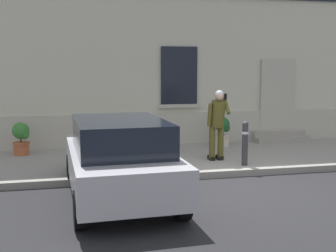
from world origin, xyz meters
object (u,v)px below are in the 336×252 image
at_px(bollard_near_person, 245,142).
at_px(planter_terracotta, 21,138).
at_px(hatchback_car_silver, 119,157).
at_px(planter_cream, 222,131).
at_px(person_on_phone, 217,120).
at_px(planter_charcoal, 127,133).

height_order(bollard_near_person, planter_terracotta, bollard_near_person).
bearing_deg(hatchback_car_silver, bollard_near_person, 25.90).
bearing_deg(planter_terracotta, planter_cream, 0.64).
bearing_deg(person_on_phone, planter_terracotta, 175.92).
bearing_deg(planter_terracotta, bollard_near_person, -25.48).
bearing_deg(bollard_near_person, planter_terracotta, 154.52).
bearing_deg(planter_cream, planter_charcoal, 178.22).
bearing_deg(planter_cream, bollard_near_person, -98.35).
height_order(planter_terracotta, planter_cream, same).
bearing_deg(person_on_phone, planter_charcoal, 151.70).
distance_m(bollard_near_person, planter_cream, 2.58).
xyz_separation_m(hatchback_car_silver, bollard_near_person, (3.12, 1.51, -0.08)).
distance_m(hatchback_car_silver, planter_terracotta, 4.53).
distance_m(person_on_phone, planter_cream, 2.15).
xyz_separation_m(hatchback_car_silver, planter_terracotta, (-2.11, 4.00, -0.18)).
height_order(hatchback_car_silver, bollard_near_person, hatchback_car_silver).
bearing_deg(person_on_phone, bollard_near_person, -37.75).
height_order(hatchback_car_silver, person_on_phone, person_on_phone).
bearing_deg(bollard_near_person, person_on_phone, 125.21).
xyz_separation_m(bollard_near_person, planter_cream, (0.37, 2.55, -0.11)).
bearing_deg(hatchback_car_silver, planter_terracotta, 117.77).
xyz_separation_m(person_on_phone, planter_cream, (0.83, 1.90, -0.54)).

